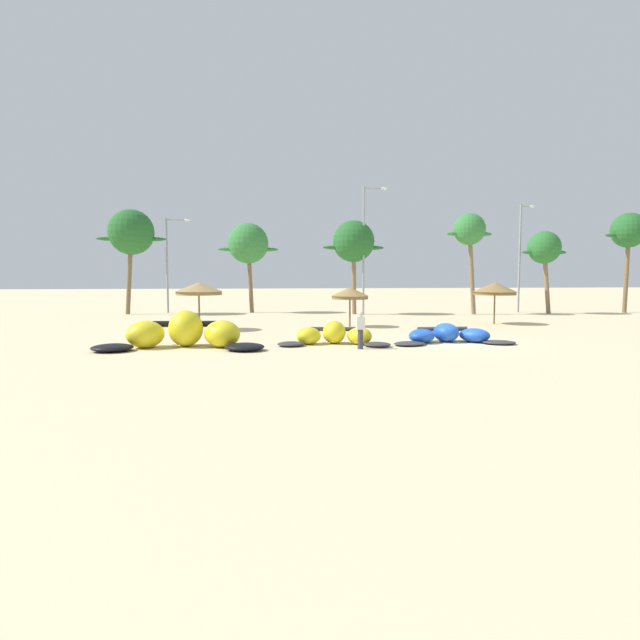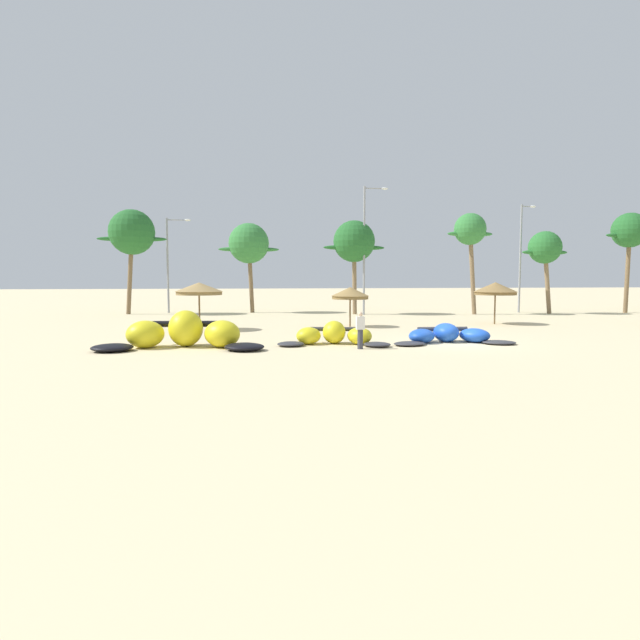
% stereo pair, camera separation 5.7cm
% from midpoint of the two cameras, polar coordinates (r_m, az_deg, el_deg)
% --- Properties ---
extents(ground_plane, '(260.00, 260.00, 0.00)m').
position_cam_midpoint_polar(ground_plane, '(26.27, 14.30, -2.35)').
color(ground_plane, beige).
extents(kite_far_left, '(7.63, 3.83, 1.63)m').
position_cam_midpoint_polar(kite_far_left, '(24.33, -14.41, -1.41)').
color(kite_far_left, black).
rests_on(kite_far_left, ground).
extents(kite_left, '(5.32, 2.97, 1.08)m').
position_cam_midpoint_polar(kite_left, '(24.73, 1.45, -1.67)').
color(kite_left, '#333338').
rests_on(kite_left, ground).
extents(kite_left_of_center, '(6.11, 2.93, 0.91)m').
position_cam_midpoint_polar(kite_left_of_center, '(26.13, 13.49, -1.60)').
color(kite_left_of_center, '#333338').
rests_on(kite_left_of_center, ground).
extents(beach_umbrella_near_van, '(2.82, 2.82, 2.82)m').
position_cam_midpoint_polar(beach_umbrella_near_van, '(32.19, -12.89, 3.29)').
color(beach_umbrella_near_van, brown).
rests_on(beach_umbrella_near_van, ground).
extents(beach_umbrella_middle, '(2.40, 2.40, 2.50)m').
position_cam_midpoint_polar(beach_umbrella_middle, '(33.56, 3.17, 2.89)').
color(beach_umbrella_middle, brown).
rests_on(beach_umbrella_middle, ground).
extents(beach_umbrella_near_palms, '(2.88, 2.88, 2.80)m').
position_cam_midpoint_polar(beach_umbrella_near_palms, '(37.37, 18.17, 3.22)').
color(beach_umbrella_near_palms, brown).
rests_on(beach_umbrella_near_palms, ground).
extents(person_near_kites, '(0.36, 0.24, 1.62)m').
position_cam_midpoint_polar(person_near_kites, '(23.15, 4.28, -1.09)').
color(person_near_kites, '#383842').
rests_on(person_near_kites, ground).
extents(palm_leftmost, '(5.71, 3.81, 8.83)m').
position_cam_midpoint_polar(palm_leftmost, '(48.05, -19.58, 8.78)').
color(palm_leftmost, brown).
rests_on(palm_leftmost, ground).
extents(palm_left, '(5.31, 3.54, 7.89)m').
position_cam_midpoint_polar(palm_left, '(47.70, -7.71, 8.06)').
color(palm_left, brown).
rests_on(palm_left, ground).
extents(palm_left_of_gap, '(5.26, 3.51, 7.91)m').
position_cam_midpoint_polar(palm_left_of_gap, '(45.40, 3.58, 8.32)').
color(palm_left_of_gap, '#7F6647').
rests_on(palm_left_of_gap, ground).
extents(palm_center_left, '(3.99, 2.66, 8.49)m').
position_cam_midpoint_polar(palm_center_left, '(46.94, 15.68, 9.13)').
color(palm_center_left, '#7F6647').
rests_on(palm_center_left, ground).
extents(palm_center_right, '(4.16, 2.77, 7.06)m').
position_cam_midpoint_polar(palm_center_right, '(49.70, 22.85, 7.05)').
color(palm_center_right, '#7F6647').
rests_on(palm_center_right, ground).
extents(palm_right_of_gap, '(4.55, 3.03, 8.75)m').
position_cam_midpoint_polar(palm_right_of_gap, '(54.30, 30.12, 8.17)').
color(palm_right_of_gap, brown).
rests_on(palm_right_of_gap, ground).
extents(lamppost_west, '(2.16, 0.24, 8.30)m').
position_cam_midpoint_polar(lamppost_west, '(48.86, -15.85, 6.28)').
color(lamppost_west, gray).
rests_on(lamppost_west, ground).
extents(lamppost_west_center, '(2.08, 0.24, 10.57)m').
position_cam_midpoint_polar(lamppost_west_center, '(44.57, 4.85, 8.10)').
color(lamppost_west_center, gray).
rests_on(lamppost_west_center, ground).
extents(lamppost_east_center, '(1.44, 0.24, 9.53)m').
position_cam_midpoint_polar(lamppost_east_center, '(50.84, 20.65, 6.71)').
color(lamppost_east_center, gray).
rests_on(lamppost_east_center, ground).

